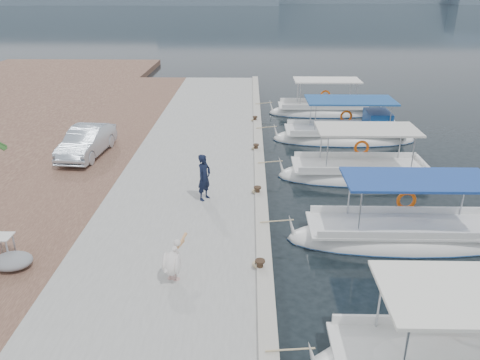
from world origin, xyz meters
name	(u,v)px	position (x,y,z in m)	size (l,w,h in m)	color
ground	(268,226)	(0.00, 0.00, 0.00)	(400.00, 400.00, 0.00)	black
concrete_quay	(197,167)	(-3.00, 5.00, 0.25)	(6.00, 40.00, 0.50)	#9B9B95
quay_curb	(259,161)	(-0.22, 5.00, 0.56)	(0.44, 40.00, 0.12)	#ADA999
cobblestone_strip	(86,166)	(-8.00, 5.00, 0.25)	(4.00, 40.00, 0.50)	brown
fishing_caique_b	(403,238)	(4.41, -0.95, 0.12)	(7.64, 2.19, 2.83)	white
fishing_caique_c	(358,175)	(4.10, 4.50, 0.12)	(7.02, 2.37, 2.83)	white
fishing_caique_d	(346,137)	(4.52, 9.77, 0.19)	(7.65, 2.59, 2.83)	white
fishing_caique_e	(322,112)	(4.03, 15.21, 0.12)	(6.89, 2.25, 2.83)	white
mooring_bollards	(257,190)	(-0.35, 1.50, 0.69)	(0.28, 20.28, 0.33)	black
pelican	(172,262)	(-2.68, -3.95, 1.03)	(0.65, 1.33, 1.03)	tan
fisherman	(204,177)	(-2.29, 1.10, 1.36)	(0.63, 0.41, 1.73)	black
parked_car	(87,142)	(-8.09, 5.69, 1.17)	(1.41, 4.05, 1.33)	silver
tarp_bundle	(13,261)	(-7.24, -3.49, 0.70)	(1.10, 0.90, 0.40)	gray
folding_table	(3,243)	(-7.67, -3.04, 1.02)	(0.55, 0.55, 0.73)	silver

